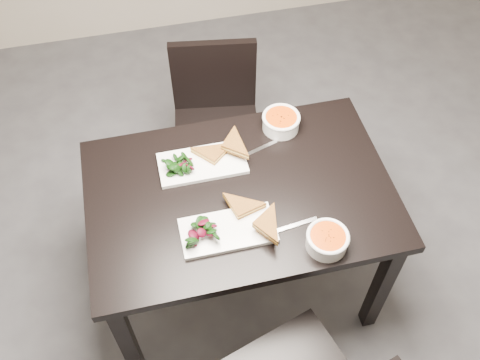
{
  "coord_description": "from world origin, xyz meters",
  "views": [
    {
      "loc": [
        -0.13,
        -0.86,
        2.44
      ],
      "look_at": [
        0.15,
        0.36,
        0.82
      ],
      "focal_mm": 40.34,
      "sensor_mm": 36.0,
      "label": 1
    }
  ],
  "objects_px": {
    "plate_near": "(228,230)",
    "plate_far": "(202,163)",
    "table": "(240,205)",
    "soup_bowl_near": "(327,240)",
    "soup_bowl_far": "(281,121)",
    "chair_far": "(216,115)"
  },
  "relations": [
    {
      "from": "table",
      "to": "soup_bowl_far",
      "type": "xyz_separation_m",
      "value": [
        0.25,
        0.29,
        0.14
      ]
    },
    {
      "from": "table",
      "to": "plate_far",
      "type": "relative_size",
      "value": 3.41
    },
    {
      "from": "soup_bowl_near",
      "to": "soup_bowl_far",
      "type": "bearing_deg",
      "value": 90.28
    },
    {
      "from": "chair_far",
      "to": "plate_near",
      "type": "bearing_deg",
      "value": -89.19
    },
    {
      "from": "chair_far",
      "to": "soup_bowl_far",
      "type": "relative_size",
      "value": 5.24
    },
    {
      "from": "soup_bowl_far",
      "to": "chair_far",
      "type": "bearing_deg",
      "value": 118.18
    },
    {
      "from": "soup_bowl_near",
      "to": "chair_far",
      "type": "bearing_deg",
      "value": 102.18
    },
    {
      "from": "plate_near",
      "to": "soup_bowl_near",
      "type": "distance_m",
      "value": 0.36
    },
    {
      "from": "chair_far",
      "to": "soup_bowl_near",
      "type": "xyz_separation_m",
      "value": [
        0.21,
        -1.0,
        0.3
      ]
    },
    {
      "from": "soup_bowl_near",
      "to": "plate_far",
      "type": "bearing_deg",
      "value": 127.84
    },
    {
      "from": "plate_near",
      "to": "plate_far",
      "type": "relative_size",
      "value": 0.99
    },
    {
      "from": "chair_far",
      "to": "soup_bowl_near",
      "type": "relative_size",
      "value": 5.47
    },
    {
      "from": "plate_far",
      "to": "soup_bowl_far",
      "type": "height_order",
      "value": "soup_bowl_far"
    },
    {
      "from": "plate_near",
      "to": "plate_far",
      "type": "height_order",
      "value": "same"
    },
    {
      "from": "chair_far",
      "to": "plate_far",
      "type": "distance_m",
      "value": 0.61
    },
    {
      "from": "plate_near",
      "to": "soup_bowl_far",
      "type": "relative_size",
      "value": 2.15
    },
    {
      "from": "chair_far",
      "to": "plate_near",
      "type": "relative_size",
      "value": 2.43
    },
    {
      "from": "chair_far",
      "to": "plate_far",
      "type": "relative_size",
      "value": 2.41
    },
    {
      "from": "table",
      "to": "plate_far",
      "type": "distance_m",
      "value": 0.23
    },
    {
      "from": "plate_far",
      "to": "soup_bowl_far",
      "type": "distance_m",
      "value": 0.39
    },
    {
      "from": "table",
      "to": "soup_bowl_far",
      "type": "height_order",
      "value": "soup_bowl_far"
    },
    {
      "from": "table",
      "to": "soup_bowl_near",
      "type": "distance_m",
      "value": 0.42
    }
  ]
}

